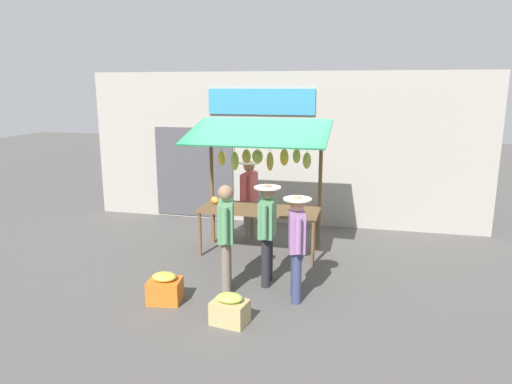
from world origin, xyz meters
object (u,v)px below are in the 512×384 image
Objects in this scene: vendor_with_sunhat at (249,194)px; shopper_with_shopping_bag at (226,231)px; shopper_in_striped_shirt at (267,226)px; produce_crate_near at (230,310)px; market_stall at (260,171)px; shopper_in_grey_tee at (297,240)px; produce_crate_side at (165,288)px.

vendor_with_sunhat is 0.98× the size of shopper_with_shopping_bag.
shopper_in_striped_shirt is at bearing 25.84° from vendor_with_sunhat.
produce_crate_near is at bearing -174.64° from shopper_with_shopping_bag.
market_stall reaches higher than shopper_in_grey_tee.
shopper_with_shopping_bag is 1.03× the size of shopper_in_striped_shirt.
produce_crate_near is 1.17m from produce_crate_side.
shopper_with_shopping_bag is (-0.28, 2.49, -0.00)m from vendor_with_sunhat.
vendor_with_sunhat is (0.38, -0.69, -0.59)m from market_stall.
vendor_with_sunhat is 3.19× the size of produce_crate_near.
produce_crate_side is at bearing 124.67° from shopper_in_striped_shirt.
produce_crate_near is at bearing 129.14° from shopper_in_grey_tee.
produce_crate_near is at bearing 160.27° from produce_crate_side.
vendor_with_sunhat is 3.20m from produce_crate_side.
shopper_with_shopping_bag is 3.24× the size of produce_crate_side.
vendor_with_sunhat is 3.60m from produce_crate_near.
market_stall is 2.87m from produce_crate_side.
vendor_with_sunhat reaches higher than shopper_in_striped_shirt.
produce_crate_near is at bearing 94.74° from market_stall.
shopper_with_shopping_bag is at bearing 86.64° from market_stall.
shopper_in_grey_tee is 0.97× the size of shopper_in_striped_shirt.
shopper_in_striped_shirt is at bearing 107.48° from market_stall.
produce_crate_side is at bearing 113.03° from shopper_with_shopping_bag.
market_stall is 1.59× the size of shopper_in_grey_tee.
produce_crate_side is (0.76, 0.57, -0.76)m from shopper_with_shopping_bag.
produce_crate_side is at bearing 93.83° from shopper_in_grey_tee.
shopper_in_grey_tee is at bearing -133.48° from shopper_in_striped_shirt.
shopper_with_shopping_bag is (0.11, 1.81, -0.59)m from market_stall.
market_stall reaches higher than shopper_in_striped_shirt.
shopper_in_striped_shirt is 3.14× the size of produce_crate_side.
shopper_in_striped_shirt is 1.59m from produce_crate_near.
shopper_in_striped_shirt reaches higher than produce_crate_near.
shopper_in_grey_tee is at bearing -106.13° from shopper_with_shopping_bag.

